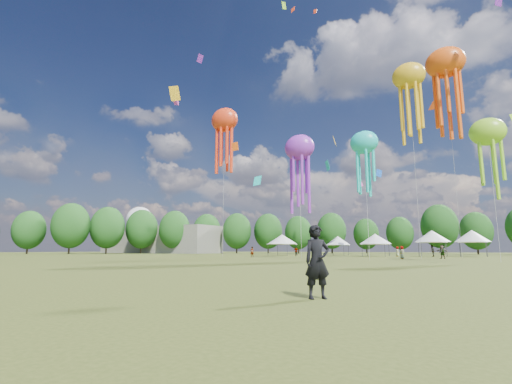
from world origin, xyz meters
The scene contains 10 objects.
ground centered at (0.00, 0.00, 0.00)m, with size 300.00×300.00×0.00m, color #384416.
observer_main centered at (8.06, -2.51, 0.90)m, with size 0.66×0.43×1.81m, color black.
spectator_near centered at (-6.07, 34.84, 0.83)m, with size 0.81×0.63×1.67m, color gray.
spectators_far centered at (2.24, 48.06, 0.86)m, with size 26.84×19.90×1.87m.
festival_tents centered at (-2.35, 55.26, 3.12)m, with size 37.01×12.03×4.33m.
show_kites centered at (-1.70, 40.80, 21.03)m, with size 42.33×23.40×32.46m.
small_kites centered at (-1.26, 42.22, 28.05)m, with size 64.21×59.69×42.06m.
treeline centered at (-3.87, 62.51, 6.54)m, with size 201.57×95.24×13.43m.
hangar centered at (-72.00, 72.00, 4.00)m, with size 40.00×12.00×8.00m, color gray.
radome centered at (-88.00, 78.00, 9.99)m, with size 9.00×9.00×16.00m.
Camera 1 is at (11.33, -11.15, 1.20)m, focal length 25.38 mm.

